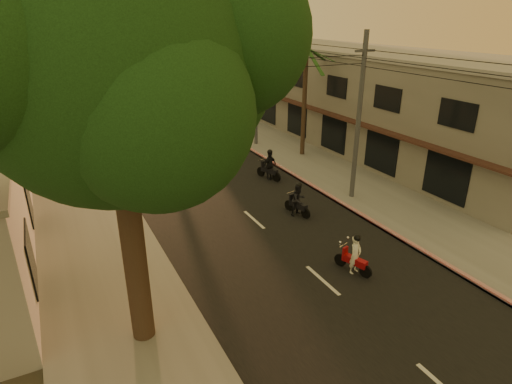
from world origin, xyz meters
TOP-DOWN VIEW (x-y plane):
  - ground at (0.00, 0.00)m, footprint 160.00×160.00m
  - road at (0.00, 20.00)m, footprint 10.00×140.00m
  - sidewalk_right at (7.50, 20.00)m, footprint 5.00×140.00m
  - sidewalk_left at (-7.50, 20.00)m, footprint 5.00×140.00m
  - curb_stripe at (5.10, 15.00)m, footprint 0.20×60.00m
  - shophouse_row at (13.95, 18.00)m, footprint 8.80×34.20m
  - broadleaf_tree at (-6.61, 2.14)m, footprint 9.60×8.70m
  - palm_tree at (8.00, 16.00)m, footprint 5.00×5.00m
  - utility_poles at (6.20, 20.00)m, footprint 1.20×48.26m
  - filler_right at (14.00, 45.00)m, footprint 8.00×14.00m
  - scooter_red at (1.47, 1.93)m, footprint 0.90×1.69m
  - scooter_mid_a at (2.32, 7.53)m, footprint 1.08×1.81m
  - scooter_mid_b at (3.47, 12.75)m, footprint 1.34×1.94m
  - scooter_far_a at (-0.67, 23.19)m, footprint 0.93×1.59m
  - parked_car at (3.70, 26.18)m, footprint 2.59×4.80m

SIDE VIEW (x-z plane):
  - ground at x=0.00m, z-range 0.00..0.00m
  - road at x=0.00m, z-range 0.00..0.02m
  - sidewalk_right at x=7.50m, z-range 0.00..0.12m
  - sidewalk_left at x=-7.50m, z-range 0.00..0.12m
  - curb_stripe at x=5.10m, z-range 0.00..0.20m
  - scooter_far_a at x=-0.67m, z-range -0.07..1.50m
  - parked_car at x=3.70m, z-range 0.00..1.46m
  - scooter_red at x=1.47m, z-range -0.09..1.62m
  - scooter_mid_a at x=2.32m, z-range -0.08..1.72m
  - scooter_mid_b at x=3.47m, z-range -0.09..1.88m
  - filler_right at x=14.00m, z-range 0.00..6.00m
  - shophouse_row at x=13.95m, z-range 0.00..7.30m
  - utility_poles at x=6.20m, z-range 2.04..11.04m
  - palm_tree at x=8.00m, z-range 3.05..11.25m
  - broadleaf_tree at x=-6.61m, z-range 2.43..14.53m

